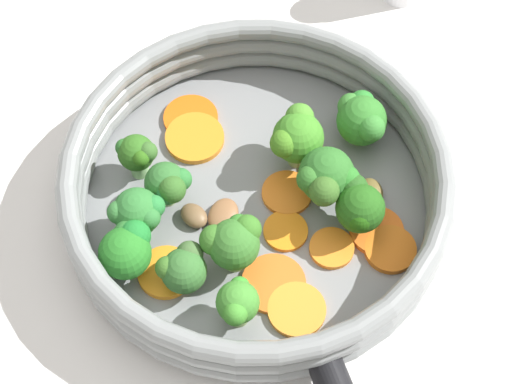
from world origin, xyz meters
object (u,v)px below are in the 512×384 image
object	(u,v)px
carrot_slice_1	(195,138)
carrot_slice_7	(287,193)
carrot_slice_2	(297,310)
broccoli_floret_0	(238,303)
broccoli_floret_5	(137,155)
broccoli_floret_1	(232,241)
carrot_slice_10	(166,272)
carrot_slice_3	(286,231)
broccoli_floret_10	(327,177)
broccoli_floret_2	(360,204)
carrot_slice_4	(332,248)
broccoli_floret_3	(168,185)
mushroom_piece_1	(223,215)
mushroom_piece_2	(370,193)
carrot_slice_0	(191,118)
broccoli_floret_6	(127,248)
broccoli_floret_7	(362,119)
carrot_slice_6	(390,249)
carrot_slice_9	(274,284)
skillet	(256,206)
broccoli_floret_9	(297,137)
broccoli_floret_8	(183,268)
carrot_slice_5	(377,229)
carrot_slice_8	(322,164)
mushroom_piece_0	(194,216)

from	to	relation	value
carrot_slice_1	carrot_slice_7	bearing A→B (deg)	71.66
carrot_slice_2	broccoli_floret_0	size ratio (longest dim) A/B	0.97
carrot_slice_1	broccoli_floret_5	size ratio (longest dim) A/B	1.13
broccoli_floret_0	broccoli_floret_1	distance (m)	0.05
carrot_slice_10	carrot_slice_3	bearing A→B (deg)	127.97
broccoli_floret_10	broccoli_floret_2	bearing A→B (deg)	65.43
carrot_slice_2	carrot_slice_10	xyz separation A→B (m)	(-0.00, -0.10, 0.00)
carrot_slice_4	broccoli_floret_3	xyz separation A→B (m)	(-0.00, -0.13, 0.02)
carrot_slice_7	mushroom_piece_1	world-z (taller)	mushroom_piece_1
mushroom_piece_2	broccoli_floret_10	bearing A→B (deg)	-70.31
carrot_slice_1	carrot_slice_4	distance (m)	0.15
carrot_slice_10	broccoli_floret_1	world-z (taller)	broccoli_floret_1
broccoli_floret_5	carrot_slice_0	bearing A→B (deg)	160.83
carrot_slice_0	broccoli_floret_1	distance (m)	0.14
carrot_slice_4	broccoli_floret_2	bearing A→B (deg)	155.17
broccoli_floret_6	broccoli_floret_3	bearing A→B (deg)	170.67
carrot_slice_0	broccoli_floret_7	distance (m)	0.14
carrot_slice_3	broccoli_floret_2	world-z (taller)	broccoli_floret_2
carrot_slice_6	carrot_slice_7	world-z (taller)	carrot_slice_6
broccoli_floret_0	broccoli_floret_1	size ratio (longest dim) A/B	0.87
carrot_slice_0	broccoli_floret_0	distance (m)	0.18
carrot_slice_0	carrot_slice_9	distance (m)	0.16
carrot_slice_10	broccoli_floret_2	xyz separation A→B (m)	(-0.08, 0.12, 0.03)
broccoli_floret_1	broccoli_floret_3	bearing A→B (deg)	-119.29
carrot_slice_1	carrot_slice_7	xyz separation A→B (m)	(0.03, 0.08, -0.00)
skillet	broccoli_floret_10	bearing A→B (deg)	108.48
broccoli_floret_7	broccoli_floret_9	distance (m)	0.06
carrot_slice_0	mushroom_piece_1	distance (m)	0.10
carrot_slice_6	broccoli_floret_2	bearing A→B (deg)	-118.11
broccoli_floret_8	carrot_slice_10	bearing A→B (deg)	-97.22
carrot_slice_10	carrot_slice_1	bearing A→B (deg)	-171.55
carrot_slice_0	broccoli_floret_1	xyz separation A→B (m)	(0.11, 0.07, 0.03)
broccoli_floret_3	mushroom_piece_2	xyz separation A→B (m)	(-0.05, 0.15, -0.02)
carrot_slice_9	broccoli_floret_10	bearing A→B (deg)	167.77
carrot_slice_10	broccoli_floret_7	world-z (taller)	broccoli_floret_7
carrot_slice_5	carrot_slice_9	size ratio (longest dim) A/B	0.86
broccoli_floret_0	carrot_slice_8	bearing A→B (deg)	170.01
carrot_slice_5	broccoli_floret_6	size ratio (longest dim) A/B	0.85
carrot_slice_4	mushroom_piece_1	distance (m)	0.09
carrot_slice_6	broccoli_floret_3	distance (m)	0.17
mushroom_piece_0	mushroom_piece_2	world-z (taller)	mushroom_piece_2
skillet	broccoli_floret_7	world-z (taller)	broccoli_floret_7
carrot_slice_2	mushroom_piece_1	xyz separation A→B (m)	(-0.06, -0.07, 0.00)
carrot_slice_6	broccoli_floret_2	distance (m)	0.04
carrot_slice_3	broccoli_floret_1	size ratio (longest dim) A/B	0.68
carrot_slice_1	broccoli_floret_3	size ratio (longest dim) A/B	1.11
skillet	carrot_slice_8	xyz separation A→B (m)	(-0.05, 0.04, 0.01)
carrot_slice_4	carrot_slice_2	bearing A→B (deg)	-12.34
broccoli_floret_3	mushroom_piece_1	bearing A→B (deg)	87.90
skillet	carrot_slice_1	bearing A→B (deg)	-122.90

